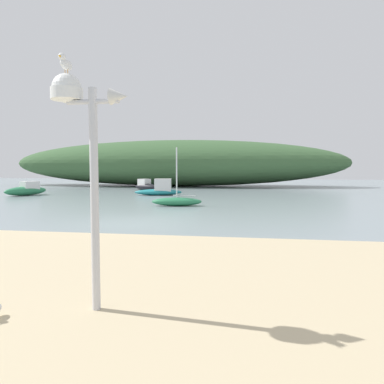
% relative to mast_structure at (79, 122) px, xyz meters
% --- Properties ---
extents(ground_plane, '(120.00, 120.00, 0.00)m').
position_rel_mast_structure_xyz_m(ground_plane, '(-2.49, 9.28, -2.93)').
color(ground_plane, gray).
extents(distant_hill, '(42.88, 10.87, 5.79)m').
position_rel_mast_structure_xyz_m(distant_hill, '(-7.02, 39.63, -0.03)').
color(distant_hill, '#3D6038').
rests_on(distant_hill, ground).
extents(mast_structure, '(1.13, 0.45, 3.41)m').
position_rel_mast_structure_xyz_m(mast_structure, '(0.00, 0.00, 0.00)').
color(mast_structure, silver).
rests_on(mast_structure, beach_sand).
extents(seagull_on_radar, '(0.12, 0.36, 0.25)m').
position_rel_mast_structure_xyz_m(seagull_on_radar, '(-0.18, -0.02, 0.82)').
color(seagull_on_radar, orange).
rests_on(seagull_on_radar, mast_structure).
extents(motorboat_off_point, '(4.10, 1.97, 1.38)m').
position_rel_mast_structure_xyz_m(motorboat_off_point, '(-4.95, 24.07, -2.45)').
color(motorboat_off_point, teal).
rests_on(motorboat_off_point, ground).
extents(motorboat_by_sandbar, '(3.26, 2.56, 1.15)m').
position_rel_mast_structure_xyz_m(motorboat_by_sandbar, '(-8.16, 30.79, -2.49)').
color(motorboat_by_sandbar, black).
rests_on(motorboat_by_sandbar, ground).
extents(sailboat_centre_water, '(3.09, 1.34, 3.51)m').
position_rel_mast_structure_xyz_m(sailboat_centre_water, '(-1.87, 16.02, -2.65)').
color(sailboat_centre_water, '#287A4C').
rests_on(sailboat_centre_water, ground).
extents(motorboat_east_reach, '(2.58, 3.81, 1.17)m').
position_rel_mast_structure_xyz_m(motorboat_east_reach, '(-15.83, 22.10, -2.46)').
color(motorboat_east_reach, '#287A4C').
rests_on(motorboat_east_reach, ground).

